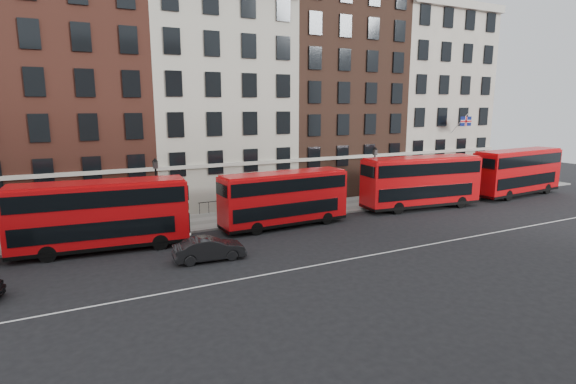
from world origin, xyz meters
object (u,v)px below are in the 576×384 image
traffic_light (473,172)px  bus_e (517,171)px  car_front (209,249)px  bus_c (284,198)px  bus_d (421,181)px  bus_b (100,214)px

traffic_light → bus_e: bearing=-27.5°
bus_e → car_front: size_ratio=2.69×
bus_c → traffic_light: (22.69, 2.10, 0.18)m
bus_c → car_front: bearing=-149.2°
bus_c → bus_e: size_ratio=0.88×
bus_c → bus_e: 26.73m
bus_d → bus_b: bearing=-174.0°
bus_b → bus_c: bus_b is taller
traffic_light → bus_c: bearing=-174.7°
car_front → traffic_light: size_ratio=1.30×
bus_b → traffic_light: bearing=8.8°
bus_b → bus_c: 12.96m
bus_b → bus_e: (39.69, -0.01, 0.14)m
car_front → bus_d: bearing=-72.9°
car_front → traffic_light: 30.91m
bus_c → bus_b: bearing=177.6°
bus_b → traffic_light: bus_b is taller
bus_d → traffic_light: size_ratio=3.47×
bus_d → car_front: (-21.11, -4.83, -1.81)m
bus_e → car_front: bearing=-176.7°
bus_b → car_front: 7.58m
bus_e → traffic_light: bearing=147.7°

